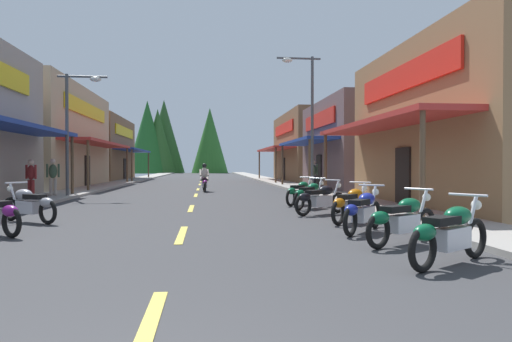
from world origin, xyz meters
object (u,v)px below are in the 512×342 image
(motorcycle_parked_right_2, at_px, (363,210))
(pedestrian_browsing, at_px, (31,177))
(motorcycle_parked_right_0, at_px, (450,232))
(pedestrian_by_shop, at_px, (53,175))
(streetlamp_right, at_px, (306,106))
(motorcycle_parked_right_6, at_px, (300,192))
(rider_cruising_lead, at_px, (204,180))
(motorcycle_parked_right_4, at_px, (321,198))
(pedestrian_waiting, at_px, (313,173))
(motorcycle_parked_right_5, at_px, (310,194))
(motorcycle_parked_left_3, at_px, (29,204))
(motorcycle_parked_right_3, at_px, (351,204))
(streetlamp_left, at_px, (75,116))
(motorcycle_parked_right_1, at_px, (402,219))

(motorcycle_parked_right_2, xyz_separation_m, pedestrian_browsing, (-10.63, 9.83, 0.51))
(motorcycle_parked_right_0, relative_size, pedestrian_by_shop, 1.06)
(pedestrian_browsing, bearing_deg, motorcycle_parked_right_2, 72.84)
(streetlamp_right, distance_m, motorcycle_parked_right_2, 12.55)
(motorcycle_parked_right_2, xyz_separation_m, motorcycle_parked_right_6, (0.03, 6.67, 0.00))
(rider_cruising_lead, bearing_deg, motorcycle_parked_right_2, -169.89)
(motorcycle_parked_right_6, height_order, pedestrian_by_shop, pedestrian_by_shop)
(motorcycle_parked_right_4, height_order, pedestrian_waiting, pedestrian_waiting)
(pedestrian_waiting, bearing_deg, motorcycle_parked_right_5, -30.81)
(motorcycle_parked_right_4, distance_m, pedestrian_by_shop, 12.81)
(motorcycle_parked_left_3, bearing_deg, motorcycle_parked_right_4, -137.74)
(motorcycle_parked_right_0, distance_m, pedestrian_by_shop, 17.83)
(streetlamp_right, distance_m, motorcycle_parked_right_3, 10.97)
(streetlamp_left, height_order, motorcycle_parked_right_5, streetlamp_left)
(motorcycle_parked_right_1, height_order, motorcycle_parked_right_2, same)
(motorcycle_parked_right_5, distance_m, motorcycle_parked_right_6, 1.38)
(motorcycle_parked_right_1, height_order, motorcycle_parked_right_4, same)
(motorcycle_parked_left_3, bearing_deg, streetlamp_right, -100.01)
(streetlamp_right, relative_size, motorcycle_parked_right_1, 3.60)
(motorcycle_parked_right_6, bearing_deg, motorcycle_parked_left_3, 157.59)
(motorcycle_parked_right_0, bearing_deg, motorcycle_parked_right_6, 59.00)
(motorcycle_parked_right_2, height_order, motorcycle_parked_right_5, same)
(motorcycle_parked_right_0, height_order, motorcycle_parked_right_6, same)
(pedestrian_by_shop, bearing_deg, motorcycle_parked_right_3, -137.29)
(motorcycle_parked_right_1, height_order, pedestrian_waiting, pedestrian_waiting)
(motorcycle_parked_right_0, bearing_deg, motorcycle_parked_right_1, 56.99)
(motorcycle_parked_right_2, distance_m, motorcycle_parked_right_6, 6.67)
(motorcycle_parked_right_6, height_order, pedestrian_waiting, pedestrian_waiting)
(motorcycle_parked_right_0, height_order, motorcycle_parked_left_3, same)
(motorcycle_parked_right_0, height_order, pedestrian_browsing, pedestrian_browsing)
(motorcycle_parked_right_0, distance_m, pedestrian_waiting, 18.56)
(motorcycle_parked_right_0, relative_size, motorcycle_parked_right_2, 1.11)
(motorcycle_parked_right_1, bearing_deg, pedestrian_waiting, 50.33)
(pedestrian_browsing, bearing_deg, pedestrian_waiting, 137.59)
(motorcycle_parked_right_2, bearing_deg, motorcycle_parked_right_0, -136.61)
(streetlamp_left, bearing_deg, motorcycle_parked_right_6, -25.86)
(pedestrian_waiting, bearing_deg, pedestrian_browsing, -84.48)
(motorcycle_parked_right_6, distance_m, pedestrian_waiting, 8.89)
(motorcycle_parked_right_1, relative_size, motorcycle_parked_right_2, 1.11)
(streetlamp_right, height_order, motorcycle_parked_right_1, streetlamp_right)
(motorcycle_parked_left_3, bearing_deg, pedestrian_browsing, -34.71)
(streetlamp_right, xyz_separation_m, motorcycle_parked_left_3, (-9.33, -9.33, -3.87))
(motorcycle_parked_right_4, height_order, pedestrian_browsing, pedestrian_browsing)
(pedestrian_waiting, bearing_deg, motorcycle_parked_right_6, -33.27)
(motorcycle_parked_right_0, bearing_deg, motorcycle_parked_right_2, 61.06)
(streetlamp_left, xyz_separation_m, pedestrian_by_shop, (-1.00, 0.09, -2.64))
(streetlamp_left, height_order, motorcycle_parked_right_4, streetlamp_left)
(motorcycle_parked_right_1, bearing_deg, streetlamp_right, 53.33)
(rider_cruising_lead, bearing_deg, streetlamp_left, 123.06)
(pedestrian_by_shop, bearing_deg, pedestrian_browsing, 159.47)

